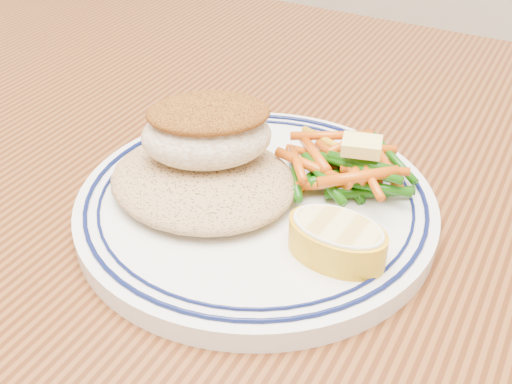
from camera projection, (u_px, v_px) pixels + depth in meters
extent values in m
cube|color=#49230E|center=(232.00, 277.00, 0.42)|extent=(1.50, 0.90, 0.04)
cylinder|color=#49230E|center=(19.00, 183.00, 1.17)|extent=(0.07, 0.07, 0.71)
cylinder|color=white|center=(256.00, 207.00, 0.44)|extent=(0.24, 0.24, 0.01)
torus|color=#0A113F|center=(256.00, 197.00, 0.43)|extent=(0.23, 0.23, 0.00)
torus|color=#0A113F|center=(256.00, 197.00, 0.43)|extent=(0.21, 0.21, 0.00)
ellipsoid|color=#A07C50|center=(203.00, 177.00, 0.43)|extent=(0.13, 0.12, 0.02)
ellipsoid|color=beige|center=(207.00, 136.00, 0.43)|extent=(0.11, 0.10, 0.04)
ellipsoid|color=brown|center=(208.00, 113.00, 0.42)|extent=(0.10, 0.09, 0.02)
cylinder|color=#144C09|center=(347.00, 178.00, 0.45)|extent=(0.04, 0.05, 0.01)
cylinder|color=gold|center=(359.00, 159.00, 0.47)|extent=(0.06, 0.02, 0.01)
cylinder|color=#BE4B09|center=(318.00, 175.00, 0.45)|extent=(0.02, 0.06, 0.01)
cylinder|color=#144C09|center=(337.00, 174.00, 0.44)|extent=(0.03, 0.05, 0.01)
cylinder|color=#144C09|center=(369.00, 193.00, 0.43)|extent=(0.06, 0.04, 0.01)
cylinder|color=gold|center=(344.00, 161.00, 0.46)|extent=(0.05, 0.02, 0.01)
cylinder|color=#BE4B09|center=(346.00, 166.00, 0.45)|extent=(0.04, 0.04, 0.01)
cylinder|color=#BE4B09|center=(335.00, 148.00, 0.47)|extent=(0.05, 0.03, 0.01)
cylinder|color=#BE4B09|center=(339.00, 183.00, 0.43)|extent=(0.05, 0.04, 0.01)
cylinder|color=#144C09|center=(309.00, 177.00, 0.44)|extent=(0.01, 0.05, 0.01)
cylinder|color=#144C09|center=(295.00, 176.00, 0.44)|extent=(0.03, 0.05, 0.01)
cylinder|color=#144C09|center=(393.00, 158.00, 0.45)|extent=(0.05, 0.04, 0.01)
cylinder|color=#BE4B09|center=(360.00, 149.00, 0.46)|extent=(0.05, 0.02, 0.01)
cylinder|color=#144C09|center=(376.00, 187.00, 0.42)|extent=(0.05, 0.01, 0.01)
cylinder|color=#BE4B09|center=(321.00, 155.00, 0.46)|extent=(0.05, 0.01, 0.01)
cylinder|color=#144C09|center=(349.00, 165.00, 0.45)|extent=(0.06, 0.01, 0.01)
cylinder|color=#BE4B09|center=(350.00, 142.00, 0.47)|extent=(0.02, 0.05, 0.01)
cylinder|color=#144C09|center=(324.00, 179.00, 0.43)|extent=(0.05, 0.04, 0.01)
cylinder|color=gold|center=(335.00, 146.00, 0.46)|extent=(0.06, 0.02, 0.01)
cylinder|color=#BE4B09|center=(315.00, 154.00, 0.45)|extent=(0.04, 0.04, 0.01)
cylinder|color=#BE4B09|center=(385.00, 164.00, 0.44)|extent=(0.04, 0.04, 0.01)
cylinder|color=#BE4B09|center=(340.00, 162.00, 0.44)|extent=(0.05, 0.04, 0.01)
cylinder|color=#BE4B09|center=(307.00, 165.00, 0.44)|extent=(0.05, 0.02, 0.01)
cylinder|color=#BE4B09|center=(359.00, 167.00, 0.43)|extent=(0.01, 0.05, 0.01)
cylinder|color=#BE4B09|center=(375.00, 171.00, 0.43)|extent=(0.05, 0.02, 0.01)
cylinder|color=#BE4B09|center=(331.00, 136.00, 0.47)|extent=(0.06, 0.03, 0.01)
cylinder|color=#144C09|center=(362.00, 169.00, 0.43)|extent=(0.06, 0.02, 0.01)
cylinder|color=#144C09|center=(360.00, 163.00, 0.43)|extent=(0.05, 0.01, 0.01)
cylinder|color=#BE4B09|center=(297.00, 164.00, 0.43)|extent=(0.03, 0.04, 0.01)
cylinder|color=#BE4B09|center=(369.00, 174.00, 0.42)|extent=(0.04, 0.05, 0.01)
cylinder|color=#BE4B09|center=(358.00, 177.00, 0.41)|extent=(0.05, 0.04, 0.01)
cube|color=#F4E877|center=(362.00, 146.00, 0.43)|extent=(0.03, 0.03, 0.01)
torus|color=white|center=(338.00, 226.00, 0.37)|extent=(0.06, 0.06, 0.00)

